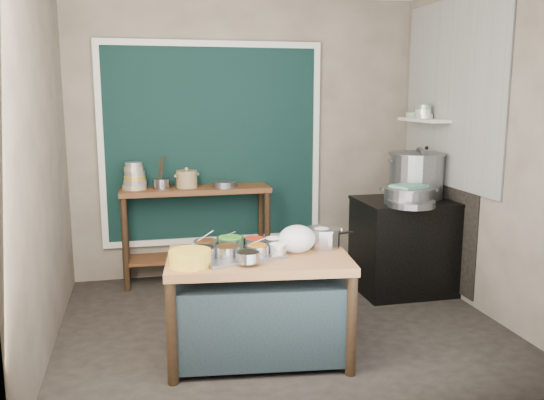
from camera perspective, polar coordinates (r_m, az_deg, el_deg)
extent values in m
cube|color=#2A2520|center=(4.80, 0.92, -12.34)|extent=(3.50, 3.00, 0.02)
cube|color=gray|center=(5.92, -2.58, 6.11)|extent=(3.50, 0.02, 2.80)
cube|color=gray|center=(4.37, -22.09, 3.79)|extent=(0.02, 3.00, 2.80)
cube|color=gray|center=(5.16, 20.38, 4.82)|extent=(0.02, 3.00, 2.80)
cube|color=black|center=(5.83, -5.91, 5.51)|extent=(2.10, 0.02, 1.90)
cube|color=#B2B2AA|center=(5.59, 17.34, 10.01)|extent=(0.02, 1.70, 1.70)
cube|color=black|center=(5.80, 16.27, -1.38)|extent=(0.01, 1.30, 1.30)
cube|color=beige|center=(5.81, 14.81, 7.67)|extent=(0.22, 0.70, 0.03)
cube|color=brown|center=(4.10, -1.31, -10.60)|extent=(1.33, 0.86, 0.75)
cube|color=#533317|center=(5.76, -7.48, -3.42)|extent=(1.45, 0.40, 0.95)
cube|color=black|center=(5.60, 13.12, -4.55)|extent=(0.90, 0.68, 0.85)
cube|color=black|center=(5.50, 13.31, -0.12)|extent=(0.92, 0.69, 0.03)
cube|color=gray|center=(3.96, -3.36, -5.48)|extent=(0.65, 0.54, 0.02)
cylinder|color=gray|center=(4.09, -4.15, -4.25)|extent=(0.20, 0.20, 0.08)
cylinder|color=silver|center=(3.98, 0.55, -4.78)|extent=(0.13, 0.13, 0.06)
cylinder|color=gray|center=(3.88, -6.87, -5.15)|extent=(0.18, 0.18, 0.07)
cylinder|color=gray|center=(3.89, -4.44, -5.07)|extent=(0.17, 0.17, 0.07)
cylinder|color=gray|center=(3.76, -2.42, -5.64)|extent=(0.16, 0.16, 0.06)
cylinder|color=gray|center=(4.12, 0.18, -4.21)|extent=(0.14, 0.14, 0.06)
cylinder|color=gray|center=(4.11, -1.70, -4.23)|extent=(0.16, 0.16, 0.06)
cylinder|color=gray|center=(4.05, -6.60, -4.48)|extent=(0.17, 0.17, 0.07)
cylinder|color=gray|center=(3.92, -1.48, -4.95)|extent=(0.16, 0.16, 0.06)
cylinder|color=gold|center=(3.78, -8.11, -5.71)|extent=(0.29, 0.29, 0.11)
ellipsoid|color=white|center=(4.05, 2.48, -3.87)|extent=(0.32, 0.29, 0.20)
ellipsoid|color=white|center=(4.19, 4.92, -3.71)|extent=(0.26, 0.25, 0.16)
cylinder|color=tan|center=(5.67, -13.42, 1.28)|extent=(0.23, 0.23, 0.04)
cylinder|color=gray|center=(5.66, -13.44, 1.71)|extent=(0.22, 0.22, 0.04)
cylinder|color=gold|center=(5.65, -13.45, 2.14)|extent=(0.20, 0.20, 0.04)
cylinder|color=gray|center=(5.65, -13.47, 2.58)|extent=(0.19, 0.19, 0.04)
cylinder|color=tan|center=(5.64, -13.49, 3.01)|extent=(0.18, 0.18, 0.04)
cylinder|color=gray|center=(5.64, -13.51, 3.45)|extent=(0.16, 0.16, 0.04)
cylinder|color=gray|center=(5.64, -10.90, 1.60)|extent=(0.20, 0.20, 0.10)
cylinder|color=gray|center=(5.63, -4.72, 1.55)|extent=(0.30, 0.30, 0.06)
cylinder|color=gray|center=(5.63, 14.79, 2.68)|extent=(0.25, 0.51, 0.48)
cube|color=#4E846A|center=(5.27, 13.38, 1.36)|extent=(0.35, 0.32, 0.02)
cylinder|color=gray|center=(5.17, 13.62, -0.34)|extent=(0.52, 0.52, 0.05)
cylinder|color=silver|center=(5.82, 14.79, 8.04)|extent=(0.16, 0.16, 0.04)
cylinder|color=silver|center=(5.82, 14.81, 8.47)|extent=(0.15, 0.15, 0.04)
cylinder|color=gray|center=(5.81, 14.83, 8.89)|extent=(0.14, 0.14, 0.04)
cylinder|color=gray|center=(6.01, 13.81, 8.19)|extent=(0.19, 0.19, 0.05)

